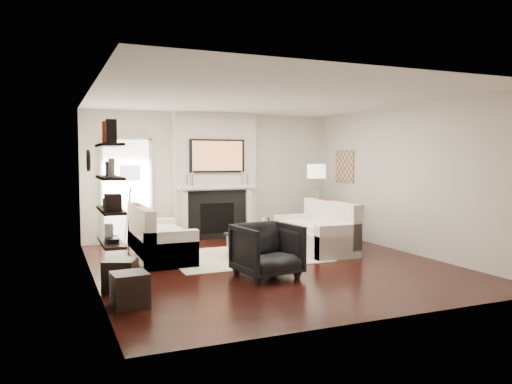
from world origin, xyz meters
name	(u,v)px	position (x,y,z in m)	size (l,w,h in m)	color
room_envelope	(270,182)	(0.00, 0.00, 1.35)	(6.00, 6.00, 6.00)	black
chimney_breast	(215,176)	(0.00, 2.88, 1.35)	(1.80, 0.25, 2.70)	silver
fireplace_surround	(217,215)	(0.00, 2.74, 0.52)	(1.30, 0.02, 1.04)	black
firebox	(217,218)	(0.00, 2.73, 0.45)	(0.75, 0.02, 0.65)	black
mantel_pilaster_l	(185,215)	(-0.72, 2.71, 0.55)	(0.12, 0.08, 1.10)	white
mantel_pilaster_r	(249,212)	(0.72, 2.71, 0.55)	(0.12, 0.08, 1.10)	white
mantel_shelf	(218,187)	(0.00, 2.69, 1.12)	(1.70, 0.18, 0.07)	white
tv_body	(217,156)	(0.00, 2.71, 1.78)	(1.20, 0.06, 0.70)	black
tv_screen	(218,156)	(0.00, 2.68, 1.78)	(1.10, 0.01, 0.62)	#BF723F
candlestick_l_tall	(192,179)	(-0.55, 2.70, 1.30)	(0.04, 0.04, 0.30)	silver
candlestick_l_short	(186,180)	(-0.68, 2.70, 1.27)	(0.04, 0.04, 0.24)	silver
candlestick_r_tall	(242,178)	(0.55, 2.70, 1.30)	(0.04, 0.04, 0.30)	silver
candlestick_r_short	(247,179)	(0.68, 2.70, 1.27)	(0.04, 0.04, 0.24)	silver
hallway_panel	(127,192)	(-1.85, 2.98, 1.05)	(0.90, 0.02, 2.10)	white
door_trim_l	(102,193)	(-2.33, 2.96, 1.05)	(0.06, 0.06, 2.16)	white
door_trim_r	(151,191)	(-1.37, 2.96, 1.05)	(0.06, 0.06, 2.16)	white
door_trim_top	(126,138)	(-1.85, 2.96, 2.13)	(1.02, 0.06, 0.06)	white
rug	(243,256)	(-0.17, 0.76, 0.01)	(2.60, 2.00, 0.01)	beige
loveseat_left_base	(161,247)	(-1.56, 1.12, 0.21)	(0.85, 1.80, 0.42)	silver
loveseat_left_back	(141,230)	(-1.89, 1.12, 0.53)	(0.18, 1.80, 0.80)	silver
loveseat_left_arm_n	(172,250)	(-1.56, 0.31, 0.30)	(0.85, 0.18, 0.60)	silver
loveseat_left_arm_s	(152,235)	(-1.56, 1.93, 0.30)	(0.85, 0.18, 0.60)	silver
loveseat_left_cushion	(163,232)	(-1.51, 1.12, 0.47)	(0.63, 1.44, 0.10)	silver
pillow_left_orange	(138,216)	(-1.89, 1.42, 0.73)	(0.10, 0.42, 0.42)	#B22916
pillow_left_charcoal	(144,221)	(-1.89, 0.82, 0.72)	(0.10, 0.40, 0.40)	black
loveseat_right_base	(315,240)	(1.26, 0.74, 0.21)	(0.85, 1.80, 0.42)	silver
loveseat_right_back	(331,222)	(1.59, 0.74, 0.53)	(0.18, 1.80, 0.80)	silver
loveseat_right_arm_n	(338,242)	(1.26, -0.07, 0.30)	(0.85, 0.18, 0.60)	silver
loveseat_right_arm_s	(295,229)	(1.26, 1.55, 0.30)	(0.85, 0.18, 0.60)	silver
loveseat_right_cushion	(313,226)	(1.21, 0.74, 0.47)	(0.63, 1.44, 0.10)	silver
pillow_right_orange	(323,210)	(1.59, 1.04, 0.73)	(0.10, 0.42, 0.42)	#B22916
pillow_right_charcoal	(339,214)	(1.59, 0.44, 0.72)	(0.10, 0.40, 0.40)	black
coffee_table	(258,234)	(0.09, 0.72, 0.40)	(1.10, 0.55, 0.04)	black
coffee_leg_nw	(236,249)	(-0.41, 0.50, 0.19)	(0.02, 0.02, 0.38)	silver
coffee_leg_ne	(289,245)	(0.59, 0.50, 0.19)	(0.02, 0.02, 0.38)	silver
coffee_leg_sw	(227,245)	(-0.41, 0.94, 0.19)	(0.02, 0.02, 0.38)	silver
coffee_leg_se	(278,242)	(0.59, 0.94, 0.19)	(0.02, 0.02, 0.38)	silver
hurricane_glass	(266,224)	(0.24, 0.72, 0.56)	(0.15, 0.15, 0.26)	white
hurricane_candle	(266,228)	(0.24, 0.72, 0.50)	(0.11, 0.11, 0.16)	white
copper_bowl	(245,232)	(-0.16, 0.72, 0.45)	(0.30, 0.30, 0.05)	#B7461E
armchair	(267,248)	(-0.39, -0.75, 0.43)	(0.84, 0.78, 0.86)	black
lamp_left_post	(131,216)	(-1.85, 2.51, 0.60)	(0.02, 0.02, 1.20)	silver
lamp_left_shade	(130,173)	(-1.85, 2.51, 1.45)	(0.40, 0.40, 0.30)	white
lamp_left_leg_a	(136,216)	(-1.74, 2.51, 0.60)	(0.02, 0.02, 1.25)	silver
lamp_left_leg_b	(127,216)	(-1.91, 2.60, 0.60)	(0.02, 0.02, 1.25)	silver
lamp_left_leg_c	(129,217)	(-1.91, 2.41, 0.60)	(0.02, 0.02, 1.25)	silver
lamp_right_post	(316,210)	(2.05, 2.10, 0.60)	(0.02, 0.02, 1.20)	silver
lamp_right_shade	(316,171)	(2.05, 2.10, 1.45)	(0.40, 0.40, 0.30)	white
lamp_right_leg_a	(320,210)	(2.16, 2.10, 0.60)	(0.02, 0.02, 1.25)	silver
lamp_right_leg_b	(312,210)	(2.00, 2.20, 0.60)	(0.02, 0.02, 1.25)	silver
lamp_right_leg_c	(316,211)	(1.99, 2.01, 0.60)	(0.02, 0.02, 1.25)	silver
console_top	(341,204)	(2.57, 1.94, 0.73)	(0.35, 1.20, 0.04)	black
console_leg_n	(355,224)	(2.57, 1.39, 0.35)	(0.30, 0.04, 0.71)	black
console_leg_s	(327,218)	(2.57, 2.49, 0.35)	(0.30, 0.04, 0.71)	black
wall_art	(345,166)	(2.73, 2.05, 1.55)	(0.03, 0.70, 0.70)	#AA8255
shelf_bottom	(111,242)	(-2.62, -1.00, 0.70)	(0.25, 1.00, 0.04)	black
shelf_lower	(111,210)	(-2.62, -1.00, 1.10)	(0.25, 1.00, 0.04)	black
shelf_upper	(110,178)	(-2.62, -1.00, 1.50)	(0.25, 1.00, 0.04)	black
shelf_top	(109,145)	(-2.62, -1.00, 1.90)	(0.25, 1.00, 0.04)	black
decor_magfile_a	(111,131)	(-2.62, -1.23, 2.06)	(0.12, 0.10, 0.28)	black
decor_magfile_b	(107,133)	(-2.62, -0.82, 2.06)	(0.12, 0.10, 0.28)	#B22916
decor_frame_a	(112,168)	(-2.62, -1.20, 1.63)	(0.04, 0.30, 0.22)	white
decor_frame_b	(108,169)	(-2.62, -0.77, 1.61)	(0.04, 0.22, 0.18)	black
decor_wine_rack	(113,202)	(-2.62, -1.26, 1.22)	(0.18, 0.25, 0.20)	black
decor_box_small	(109,203)	(-2.62, -0.86, 1.18)	(0.15, 0.12, 0.12)	black
decor_books	(112,240)	(-2.62, -1.12, 0.74)	(0.14, 0.20, 0.05)	black
decor_box_tall	(109,231)	(-2.62, -0.76, 0.81)	(0.10, 0.10, 0.18)	white
clock_rim	(88,161)	(-2.73, 0.90, 1.70)	(0.34, 0.34, 0.04)	black
clock_face	(90,161)	(-2.71, 0.90, 1.70)	(0.29, 0.29, 0.01)	white
ottoman_near	(120,274)	(-2.47, -0.63, 0.20)	(0.40, 0.40, 0.40)	black
ottoman_far	(130,289)	(-2.47, -1.45, 0.20)	(0.40, 0.40, 0.40)	black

